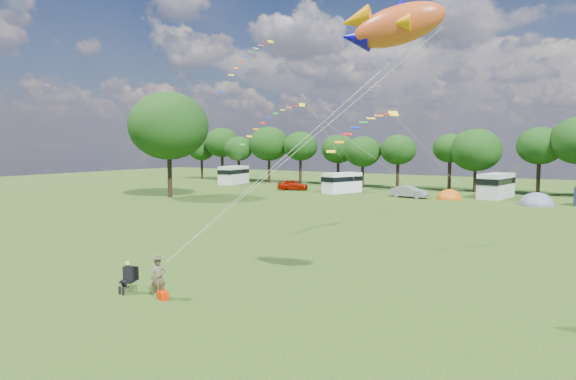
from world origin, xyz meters
The scene contains 17 objects.
ground_plane centered at (0.00, 0.00, 0.00)m, with size 180.00×180.00×0.00m, color black.
tree_line centered at (5.30, 54.99, 6.35)m, with size 102.98×10.98×10.27m.
big_tree centered at (-30.00, 28.00, 9.02)m, with size 10.00×10.00×13.28m.
car_a centered at (-21.70, 44.52, 0.77)m, with size 1.82×4.62×1.54m, color #981202.
car_b centered at (-3.92, 43.57, 0.76)m, with size 1.62×4.33×1.53m, color gray.
campervan_a centered at (-36.27, 49.08, 1.64)m, with size 3.43×6.50×3.04m.
campervan_b centered at (-13.89, 44.88, 1.50)m, with size 4.29×6.17×2.78m.
campervan_c centered at (5.47, 48.92, 1.66)m, with size 3.78×6.67×3.08m.
tent_orange centered at (0.84, 44.47, 0.02)m, with size 3.10×3.40×2.43m.
tent_greyblue centered at (10.49, 43.45, 0.02)m, with size 3.76×4.12×2.80m.
kite_flyer centered at (-0.77, -1.52, 0.88)m, with size 0.64×0.42×1.75m, color brown.
camp_chair centered at (-2.47, -1.68, 0.87)m, with size 0.75×0.77×1.45m.
kite_bag centered at (-0.42, -1.62, 0.18)m, with size 0.50×0.33×0.35m, color red.
fish_kite centered at (8.50, 1.32, 10.97)m, with size 4.11×1.96×2.15m.
streamer_kite_a centered at (-15.08, 24.97, 15.62)m, with size 3.32×5.62×5.77m.
streamer_kite_b centered at (-8.51, 20.03, 9.13)m, with size 4.23×4.59×3.77m.
streamer_kite_c centered at (2.59, 13.93, 8.02)m, with size 3.22×4.94×2.82m.
Camera 1 is at (14.79, -15.97, 6.64)m, focal length 30.00 mm.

